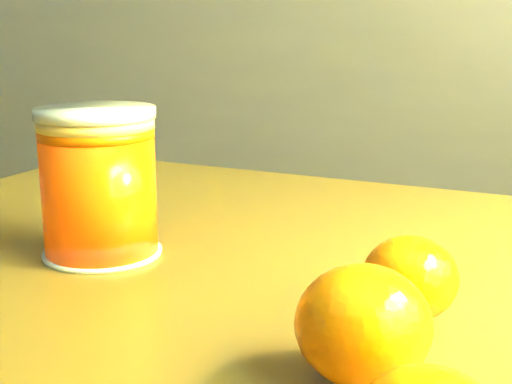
% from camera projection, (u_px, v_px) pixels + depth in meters
% --- Properties ---
extents(kitchen_counter, '(3.15, 0.60, 0.90)m').
position_uv_depth(kitchen_counter, '(96.00, 171.00, 1.93)').
color(kitchen_counter, '#4C4B50').
rests_on(kitchen_counter, ground).
extents(juice_glass, '(0.09, 0.09, 0.11)m').
position_uv_depth(juice_glass, '(99.00, 184.00, 0.53)').
color(juice_glass, '#FF4A05').
rests_on(juice_glass, table).
extents(orange_front, '(0.09, 0.09, 0.06)m').
position_uv_depth(orange_front, '(363.00, 325.00, 0.35)').
color(orange_front, orange).
rests_on(orange_front, table).
extents(orange_back, '(0.07, 0.07, 0.05)m').
position_uv_depth(orange_back, '(410.00, 278.00, 0.42)').
color(orange_back, orange).
rests_on(orange_back, table).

